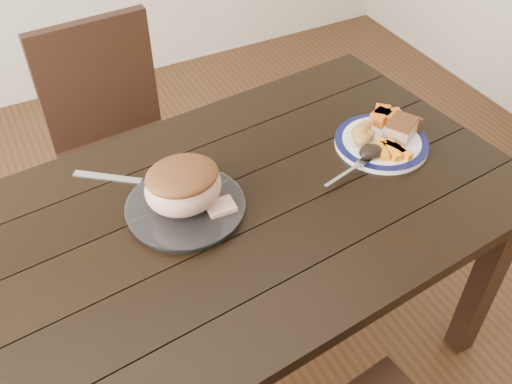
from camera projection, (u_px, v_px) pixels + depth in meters
name	position (u px, v px, depth m)	size (l,w,h in m)	color
ground	(233.00, 364.00, 1.98)	(4.00, 4.00, 0.00)	#472B16
dining_table	(226.00, 236.00, 1.53)	(1.68, 1.06, 0.75)	black
chair_far	(117.00, 137.00, 2.07)	(0.45, 0.46, 0.93)	black
dinner_plate	(381.00, 143.00, 1.67)	(0.27, 0.27, 0.02)	white
plate_rim	(382.00, 141.00, 1.66)	(0.27, 0.27, 0.02)	#0B0E38
serving_platter	(186.00, 208.00, 1.47)	(0.30, 0.30, 0.02)	white
pork_slice	(401.00, 129.00, 1.66)	(0.10, 0.08, 0.04)	tan
roasted_potatoes	(363.00, 134.00, 1.65)	(0.09, 0.09, 0.05)	gold
carrot_batons	(392.00, 150.00, 1.61)	(0.09, 0.11, 0.02)	orange
pumpkin_wedges	(385.00, 116.00, 1.71)	(0.10, 0.09, 0.04)	orange
dark_mushroom	(371.00, 151.00, 1.59)	(0.07, 0.05, 0.03)	black
fork	(351.00, 170.00, 1.56)	(0.18, 0.06, 0.00)	silver
roast_joint	(183.00, 187.00, 1.42)	(0.20, 0.17, 0.13)	tan
cut_slice	(221.00, 207.00, 1.45)	(0.07, 0.06, 0.02)	tan
carving_knife	(150.00, 181.00, 1.55)	(0.26, 0.21, 0.01)	silver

